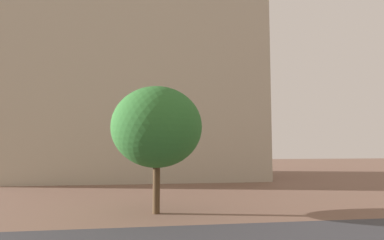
# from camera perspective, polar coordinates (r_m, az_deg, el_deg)

# --- Properties ---
(ground_plane) EXTENTS (120.00, 120.00, 0.00)m
(ground_plane) POSITION_cam_1_polar(r_m,az_deg,el_deg) (12.48, 0.25, -20.14)
(ground_plane) COLOR brown
(landmark_building) EXTENTS (24.95, 12.52, 35.83)m
(landmark_building) POSITION_cam_1_polar(r_m,az_deg,el_deg) (34.30, -9.21, 9.76)
(landmark_building) COLOR #B2A893
(landmark_building) RESTS_ON ground_plane
(tree_curb_far) EXTENTS (4.51, 4.51, 6.28)m
(tree_curb_far) POSITION_cam_1_polar(r_m,az_deg,el_deg) (15.60, -6.46, -1.30)
(tree_curb_far) COLOR #4C3823
(tree_curb_far) RESTS_ON ground_plane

